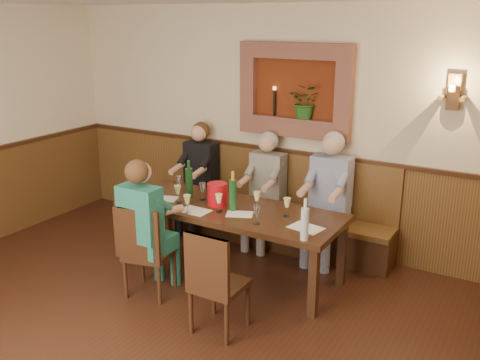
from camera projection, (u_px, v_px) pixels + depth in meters
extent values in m
cube|color=beige|center=(280.00, 127.00, 6.32)|extent=(6.00, 0.04, 2.80)
cube|color=#523317|center=(278.00, 195.00, 6.55)|extent=(6.00, 0.04, 1.10)
cube|color=#381E0F|center=(279.00, 150.00, 6.38)|extent=(6.02, 0.06, 0.05)
cube|color=#63240E|center=(296.00, 90.00, 6.07)|extent=(1.00, 0.02, 0.70)
cube|color=brown|center=(295.00, 51.00, 5.91)|extent=(1.36, 0.12, 0.18)
cube|color=brown|center=(293.00, 129.00, 6.17)|extent=(1.36, 0.12, 0.18)
cube|color=brown|center=(249.00, 87.00, 6.32)|extent=(0.18, 0.12, 0.70)
cube|color=brown|center=(344.00, 94.00, 5.75)|extent=(0.18, 0.12, 0.70)
cube|color=brown|center=(293.00, 119.00, 6.13)|extent=(1.00, 0.14, 0.04)
imported|color=#21501B|center=(306.00, 102.00, 6.00)|extent=(0.35, 0.30, 0.39)
cylinder|color=black|center=(274.00, 103.00, 6.21)|extent=(0.03, 0.03, 0.30)
cylinder|color=#FFBF59|center=(275.00, 88.00, 6.16)|extent=(0.04, 0.04, 0.04)
cube|color=#523317|center=(454.00, 92.00, 5.19)|extent=(0.12, 0.08, 0.35)
cylinder|color=#523317|center=(441.00, 97.00, 5.20)|extent=(0.05, 0.18, 0.05)
cylinder|color=#523317|center=(463.00, 99.00, 5.10)|extent=(0.05, 0.18, 0.05)
cylinder|color=#FFBF59|center=(452.00, 88.00, 5.07)|extent=(0.06, 0.06, 0.06)
cube|color=black|center=(229.00, 210.00, 5.57)|extent=(2.40, 0.90, 0.06)
cube|color=black|center=(126.00, 234.00, 5.92)|extent=(0.08, 0.08, 0.69)
cube|color=black|center=(313.00, 283.00, 4.83)|extent=(0.08, 0.08, 0.69)
cube|color=black|center=(167.00, 214.00, 6.53)|extent=(0.08, 0.08, 0.69)
cube|color=black|center=(342.00, 253.00, 5.44)|extent=(0.08, 0.08, 0.69)
cube|color=#381E0F|center=(269.00, 228.00, 6.47)|extent=(3.00, 0.40, 0.40)
cube|color=#523317|center=(269.00, 211.00, 6.41)|extent=(3.00, 0.45, 0.06)
cube|color=#523317|center=(277.00, 178.00, 6.46)|extent=(3.00, 0.06, 0.66)
cube|color=black|center=(150.00, 274.00, 5.31)|extent=(0.48, 0.48, 0.40)
cube|color=black|center=(149.00, 254.00, 5.24)|extent=(0.51, 0.51, 0.05)
cube|color=black|center=(139.00, 235.00, 4.99)|extent=(0.42, 0.14, 0.50)
cube|color=black|center=(220.00, 308.00, 4.68)|extent=(0.40, 0.40, 0.40)
cube|color=black|center=(220.00, 285.00, 4.62)|extent=(0.42, 0.42, 0.05)
cube|color=black|center=(207.00, 265.00, 4.38)|extent=(0.42, 0.04, 0.50)
cube|color=black|center=(195.00, 215.00, 6.82)|extent=(0.41, 0.43, 0.45)
cube|color=black|center=(201.00, 163.00, 6.77)|extent=(0.41, 0.21, 0.54)
sphere|color=#D8A384|center=(199.00, 133.00, 6.62)|extent=(0.20, 0.20, 0.20)
sphere|color=#4C2D19|center=(201.00, 131.00, 6.66)|extent=(0.22, 0.22, 0.22)
cube|color=#5D5855|center=(261.00, 229.00, 6.36)|extent=(0.40, 0.42, 0.45)
cube|color=#5D5855|center=(268.00, 174.00, 6.31)|extent=(0.40, 0.21, 0.52)
sphere|color=#D8A384|center=(267.00, 143.00, 6.16)|extent=(0.20, 0.20, 0.20)
sphere|color=#B2B2B2|center=(269.00, 141.00, 6.20)|extent=(0.22, 0.22, 0.22)
cube|color=navy|center=(322.00, 243.00, 5.97)|extent=(0.44, 0.46, 0.45)
cube|color=navy|center=(331.00, 181.00, 5.91)|extent=(0.44, 0.23, 0.57)
sphere|color=#D8A384|center=(332.00, 145.00, 5.76)|extent=(0.22, 0.22, 0.22)
sphere|color=#B2B2B2|center=(334.00, 142.00, 5.79)|extent=(0.24, 0.24, 0.24)
cube|color=#1B615F|center=(155.00, 269.00, 5.35)|extent=(0.41, 0.43, 0.45)
cube|color=#1B615F|center=(140.00, 214.00, 5.03)|extent=(0.41, 0.22, 0.54)
sphere|color=#D8A384|center=(140.00, 172.00, 4.94)|extent=(0.21, 0.21, 0.21)
sphere|color=#4C2D19|center=(137.00, 172.00, 4.90)|extent=(0.23, 0.23, 0.23)
cylinder|color=red|center=(217.00, 194.00, 5.60)|extent=(0.27, 0.27, 0.24)
cylinder|color=#19471E|center=(233.00, 195.00, 5.43)|extent=(0.09, 0.09, 0.32)
cylinder|color=orange|center=(233.00, 176.00, 5.37)|extent=(0.04, 0.04, 0.09)
cylinder|color=#19471E|center=(189.00, 183.00, 5.81)|extent=(0.10, 0.10, 0.33)
cylinder|color=#19471E|center=(189.00, 164.00, 5.75)|extent=(0.04, 0.04, 0.09)
cylinder|color=silver|center=(305.00, 224.00, 4.71)|extent=(0.08, 0.08, 0.30)
cylinder|color=silver|center=(305.00, 204.00, 4.65)|extent=(0.04, 0.04, 0.09)
cube|color=white|center=(164.00, 199.00, 5.82)|extent=(0.33, 0.28, 0.00)
cube|color=white|center=(240.00, 214.00, 5.36)|extent=(0.32, 0.28, 0.00)
cube|color=white|center=(306.00, 228.00, 5.02)|extent=(0.34, 0.27, 0.00)
cube|color=white|center=(195.00, 211.00, 5.46)|extent=(0.31, 0.23, 0.00)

